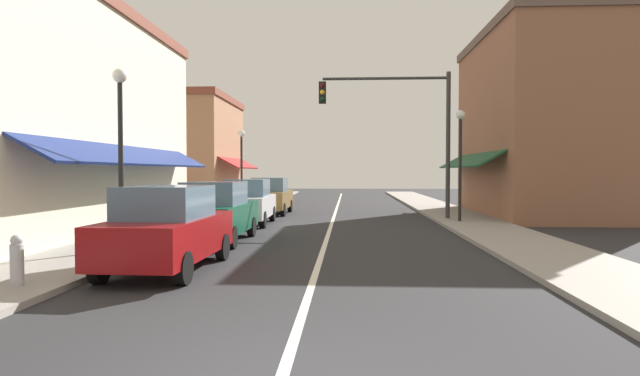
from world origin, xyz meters
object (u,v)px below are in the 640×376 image
parked_car_nearest_left (167,229)px  parked_car_far_left (270,196)px  parked_car_second_left (216,212)px  parked_car_third_left (248,202)px  street_lamp_right_mid (460,147)px  street_lamp_left_far (242,155)px  fire_hydrant (17,260)px  traffic_signal_mast_arm (405,119)px  street_lamp_left_near (120,129)px

parked_car_nearest_left → parked_car_far_left: 14.57m
parked_car_second_left → parked_car_third_left: size_ratio=1.00×
parked_car_second_left → parked_car_far_left: 10.13m
parked_car_third_left → street_lamp_right_mid: bearing=3.1°
parked_car_nearest_left → parked_car_third_left: size_ratio=1.00×
parked_car_second_left → parked_car_third_left: bearing=91.1°
parked_car_second_left → street_lamp_left_far: (-1.90, 13.01, 2.06)m
parked_car_far_left → fire_hydrant: (-1.89, -16.60, -0.33)m
fire_hydrant → parked_car_third_left: bearing=81.4°
parked_car_far_left → parked_car_third_left: bearing=-91.1°
traffic_signal_mast_arm → street_lamp_right_mid: 2.68m
parked_car_nearest_left → fire_hydrant: 2.81m
parked_car_third_left → street_lamp_left_far: size_ratio=0.96×
parked_car_nearest_left → street_lamp_left_near: street_lamp_left_near is taller
parked_car_second_left → street_lamp_right_mid: street_lamp_right_mid is taller
street_lamp_left_far → fire_hydrant: bearing=-89.7°
parked_car_second_left → street_lamp_left_far: bearing=99.0°
parked_car_third_left → traffic_signal_mast_arm: (6.25, 1.86, 3.36)m
parked_car_second_left → fire_hydrant: parked_car_second_left is taller
street_lamp_left_near → street_lamp_right_mid: 12.89m
parked_car_nearest_left → parked_car_second_left: bearing=93.0°
street_lamp_left_near → street_lamp_right_mid: (9.99, 8.15, -0.08)m
parked_car_nearest_left → parked_car_third_left: same height
parked_car_third_left → street_lamp_right_mid: 8.59m
street_lamp_left_far → parked_car_nearest_left: bearing=-83.4°
parked_car_nearest_left → street_lamp_left_far: bearing=98.0°
parked_car_second_left → fire_hydrant: size_ratio=4.73×
parked_car_second_left → traffic_signal_mast_arm: size_ratio=0.66×
street_lamp_left_near → street_lamp_right_mid: street_lamp_left_near is taller
parked_car_third_left → street_lamp_left_far: 8.38m
street_lamp_left_near → traffic_signal_mast_arm: bearing=49.8°
parked_car_nearest_left → traffic_signal_mast_arm: (6.08, 11.41, 3.36)m
street_lamp_left_near → fire_hydrant: bearing=-90.8°
parked_car_nearest_left → parked_car_second_left: (-0.13, 4.44, 0.00)m
street_lamp_right_mid → street_lamp_left_far: bearing=144.3°
parked_car_third_left → parked_car_far_left: size_ratio=1.00×
parked_car_nearest_left → parked_car_second_left: same height
traffic_signal_mast_arm → street_lamp_left_far: size_ratio=1.44×
street_lamp_right_mid → parked_car_second_left: bearing=-145.3°
traffic_signal_mast_arm → street_lamp_left_far: bearing=143.3°
parked_car_nearest_left → parked_car_third_left: (-0.17, 9.55, 0.00)m
parked_car_second_left → traffic_signal_mast_arm: (6.21, 6.96, 3.36)m
parked_car_nearest_left → traffic_signal_mast_arm: size_ratio=0.67×
street_lamp_left_near → parked_car_second_left: bearing=54.5°
parked_car_second_left → street_lamp_left_far: street_lamp_left_far is taller
parked_car_far_left → traffic_signal_mast_arm: bearing=-26.9°
parked_car_third_left → street_lamp_left_near: 8.05m
street_lamp_left_far → traffic_signal_mast_arm: bearing=-36.7°
street_lamp_right_mid → fire_hydrant: bearing=-129.5°
parked_car_far_left → street_lamp_right_mid: size_ratio=0.92×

